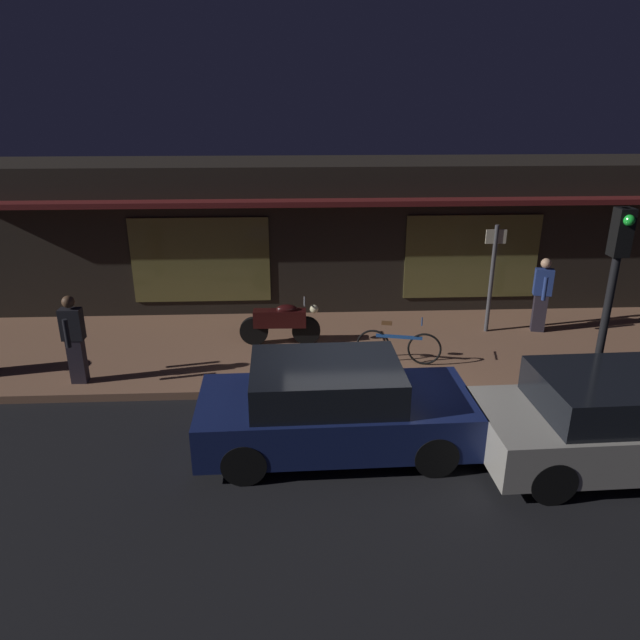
% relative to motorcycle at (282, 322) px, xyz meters
% --- Properties ---
extents(ground_plane, '(60.00, 60.00, 0.00)m').
position_rel_motorcycle_xyz_m(ground_plane, '(1.32, -3.12, -0.65)').
color(ground_plane, black).
extents(sidewalk_slab, '(18.00, 4.00, 0.15)m').
position_rel_motorcycle_xyz_m(sidewalk_slab, '(1.32, -0.12, -0.57)').
color(sidewalk_slab, '#8C6047').
rests_on(sidewalk_slab, ground_plane).
extents(storefront_building, '(18.00, 3.30, 3.60)m').
position_rel_motorcycle_xyz_m(storefront_building, '(1.32, 3.27, 1.16)').
color(storefront_building, black).
rests_on(storefront_building, ground_plane).
extents(motorcycle, '(1.70, 0.55, 0.97)m').
position_rel_motorcycle_xyz_m(motorcycle, '(0.00, 0.00, 0.00)').
color(motorcycle, black).
rests_on(motorcycle, sidewalk_slab).
extents(bicycle_parked, '(1.63, 0.51, 0.91)m').
position_rel_motorcycle_xyz_m(bicycle_parked, '(2.30, -1.05, -0.14)').
color(bicycle_parked, black).
rests_on(bicycle_parked, sidewalk_slab).
extents(person_photographer, '(0.38, 0.61, 1.67)m').
position_rel_motorcycle_xyz_m(person_photographer, '(-3.69, -1.60, 0.38)').
color(person_photographer, '#28232D').
rests_on(person_photographer, sidewalk_slab).
extents(person_bystander, '(0.42, 0.61, 1.67)m').
position_rel_motorcycle_xyz_m(person_bystander, '(5.72, 0.48, 0.38)').
color(person_bystander, '#28232D').
rests_on(person_bystander, sidewalk_slab).
extents(sign_post, '(0.44, 0.09, 2.40)m').
position_rel_motorcycle_xyz_m(sign_post, '(4.57, 0.51, 0.86)').
color(sign_post, '#47474C').
rests_on(sign_post, sidewalk_slab).
extents(traffic_light_pole, '(0.24, 0.33, 3.60)m').
position_rel_motorcycle_xyz_m(traffic_light_pole, '(4.98, -3.41, 1.83)').
color(traffic_light_pole, black).
rests_on(traffic_light_pole, ground_plane).
extents(parked_car_near, '(4.14, 1.85, 1.42)m').
position_rel_motorcycle_xyz_m(parked_car_near, '(0.82, -3.75, 0.06)').
color(parked_car_near, black).
rests_on(parked_car_near, ground_plane).
extents(parked_car_far, '(4.15, 1.87, 1.42)m').
position_rel_motorcycle_xyz_m(parked_car_far, '(4.92, -4.35, 0.06)').
color(parked_car_far, black).
rests_on(parked_car_far, ground_plane).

